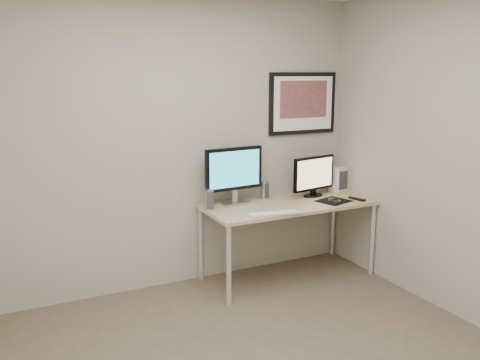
{
  "coord_description": "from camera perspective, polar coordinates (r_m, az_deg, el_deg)",
  "views": [
    {
      "loc": [
        -1.44,
        -2.55,
        1.92
      ],
      "look_at": [
        0.37,
        1.1,
        1.05
      ],
      "focal_mm": 38.0,
      "sensor_mm": 36.0,
      "label": 1
    }
  ],
  "objects": [
    {
      "name": "mousepad",
      "position": [
        4.87,
        10.45,
        -2.33
      ],
      "size": [
        0.35,
        0.32,
        0.0
      ],
      "primitive_type": "cube",
      "rotation": [
        0.0,
        0.0,
        0.28
      ],
      "color": "black",
      "rests_on": "desk"
    },
    {
      "name": "keyboard",
      "position": [
        4.36,
        3.79,
        -3.76
      ],
      "size": [
        0.46,
        0.2,
        0.02
      ],
      "primitive_type": "cube",
      "rotation": [
        0.0,
        0.0,
        -0.17
      ],
      "color": "silver",
      "rests_on": "desk"
    },
    {
      "name": "monitor_large",
      "position": [
        4.63,
        -0.68,
        0.81
      ],
      "size": [
        0.58,
        0.2,
        0.52
      ],
      "rotation": [
        0.0,
        0.0,
        0.07
      ],
      "color": "#A5A5AA",
      "rests_on": "desk"
    },
    {
      "name": "fan_unit",
      "position": [
        5.27,
        11.02,
        0.07
      ],
      "size": [
        0.18,
        0.15,
        0.24
      ],
      "primitive_type": "cube",
      "rotation": [
        0.0,
        0.0,
        0.24
      ],
      "color": "silver",
      "rests_on": "desk"
    },
    {
      "name": "desk",
      "position": [
        4.77,
        5.43,
        -3.32
      ],
      "size": [
        1.6,
        0.7,
        0.73
      ],
      "color": "#9A6B4A",
      "rests_on": "floor"
    },
    {
      "name": "speaker_right",
      "position": [
        4.87,
        2.77,
        -1.13
      ],
      "size": [
        0.08,
        0.08,
        0.17
      ],
      "primitive_type": "cylinder",
      "rotation": [
        0.0,
        0.0,
        0.18
      ],
      "color": "#A5A5AA",
      "rests_on": "desk"
    },
    {
      "name": "speaker_left",
      "position": [
        4.48,
        -3.44,
        -2.21
      ],
      "size": [
        0.09,
        0.09,
        0.18
      ],
      "primitive_type": "cylinder",
      "rotation": [
        0.0,
        0.0,
        -0.22
      ],
      "color": "#A5A5AA",
      "rests_on": "desk"
    },
    {
      "name": "mouse",
      "position": [
        4.84,
        10.54,
        -2.16
      ],
      "size": [
        0.06,
        0.11,
        0.04
      ],
      "primitive_type": "ellipsoid",
      "rotation": [
        0.0,
        0.0,
        0.03
      ],
      "color": "black",
      "rests_on": "mousepad"
    },
    {
      "name": "remote",
      "position": [
        4.96,
        13.02,
        -2.05
      ],
      "size": [
        0.09,
        0.18,
        0.02
      ],
      "primitive_type": "cube",
      "rotation": [
        0.0,
        0.0,
        0.25
      ],
      "color": "black",
      "rests_on": "desk"
    },
    {
      "name": "monitor_tv",
      "position": [
        4.97,
        8.29,
        0.54
      ],
      "size": [
        0.5,
        0.15,
        0.4
      ],
      "rotation": [
        0.0,
        0.0,
        0.18
      ],
      "color": "black",
      "rests_on": "desk"
    },
    {
      "name": "framed_art",
      "position": [
        5.08,
        7.06,
        8.55
      ],
      "size": [
        0.75,
        0.04,
        0.6
      ],
      "color": "black",
      "rests_on": "room"
    },
    {
      "name": "room",
      "position": [
        3.34,
        -0.78,
        7.24
      ],
      "size": [
        3.6,
        3.6,
        3.6
      ],
      "color": "white",
      "rests_on": "ground"
    }
  ]
}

